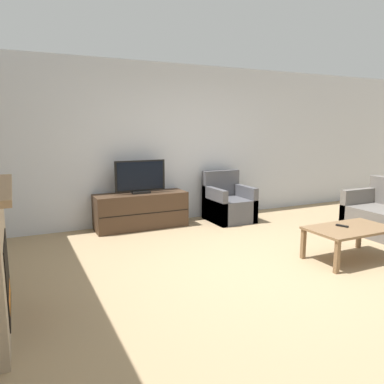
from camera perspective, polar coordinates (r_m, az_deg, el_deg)
ground_plane at (r=4.59m, az=11.00°, el=-11.14°), size 24.00×24.00×0.00m
wall_back at (r=6.60m, az=-2.40°, el=7.37°), size 12.00×0.06×2.70m
tv_stand at (r=6.18m, az=-7.77°, el=-2.82°), size 1.50×0.49×0.58m
tv at (r=6.08m, az=-7.88°, el=2.12°), size 0.83×0.18×0.53m
armchair at (r=6.65m, az=5.52°, el=-1.92°), size 0.70×0.76×0.86m
coffee_table at (r=5.04m, az=22.95°, el=-5.53°), size 1.06×0.63×0.41m
remote at (r=5.04m, az=21.91°, el=-4.80°), size 0.09×0.15×0.02m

